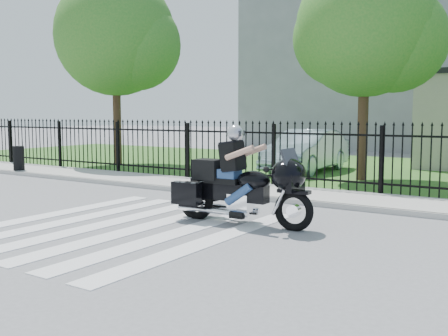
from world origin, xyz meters
The scene contains 12 objects.
ground centered at (0.00, 0.00, 0.00)m, with size 120.00×120.00×0.00m, color slate.
crosswalk centered at (0.00, 0.00, 0.01)m, with size 5.00×5.50×0.01m, color silver, non-canonical shape.
sidewalk centered at (0.00, 5.00, 0.06)m, with size 40.00×2.00×0.12m, color #ADAAA3.
curb centered at (0.00, 4.00, 0.06)m, with size 40.00×0.12×0.12m, color #ADAAA3.
grass_strip centered at (0.00, 12.00, 0.01)m, with size 40.00×12.00×0.02m, color #2B5F20.
iron_fence centered at (0.00, 6.00, 0.90)m, with size 26.00×0.04×1.80m.
tree_left centered at (-8.50, 8.50, 5.17)m, with size 4.80×4.80×7.58m.
tree_mid centered at (1.50, 9.00, 4.67)m, with size 4.20×4.20×6.78m.
building_tall centered at (-3.00, 26.00, 6.00)m, with size 15.00×10.00×12.00m, color gray.
motorcycle_rider centered at (1.66, 1.46, 0.79)m, with size 2.91×0.89×1.92m.
parked_car centered at (-0.90, 10.16, 0.77)m, with size 1.59×4.55×1.50m, color #9BB6C4.
litter_bin centered at (-9.09, 4.30, 0.54)m, with size 0.37×0.37×0.84m, color black.
Camera 1 is at (6.84, -6.89, 2.10)m, focal length 42.00 mm.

